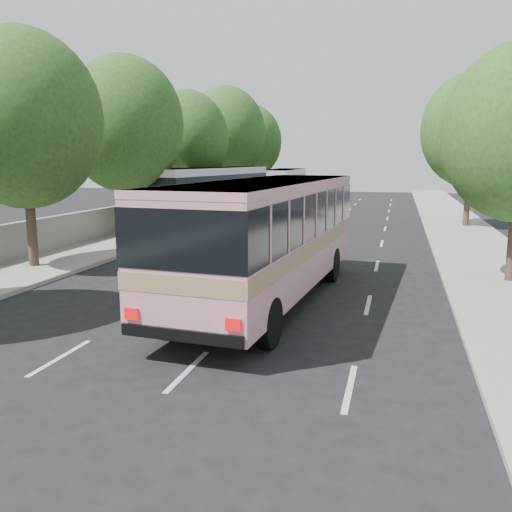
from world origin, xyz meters
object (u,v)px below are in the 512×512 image
(white_pickup, at_px, (201,238))
(tour_coach_front, at_px, (209,192))
(tour_coach_rear, at_px, (283,185))
(pink_bus, at_px, (268,227))
(pink_taxi, at_px, (270,249))

(white_pickup, height_order, tour_coach_front, tour_coach_front)
(tour_coach_rear, bearing_deg, pink_bus, -80.91)
(pink_taxi, relative_size, tour_coach_rear, 0.43)
(pink_taxi, bearing_deg, pink_bus, -74.35)
(white_pickup, bearing_deg, pink_taxi, -32.23)
(pink_taxi, height_order, tour_coach_rear, tour_coach_rear)
(tour_coach_front, bearing_deg, pink_taxi, -52.97)
(pink_bus, xyz_separation_m, white_pickup, (-4.70, 7.03, -1.45))
(pink_bus, xyz_separation_m, tour_coach_front, (-7.60, 16.30, -0.02))
(pink_bus, height_order, white_pickup, pink_bus)
(pink_taxi, xyz_separation_m, tour_coach_rear, (-4.83, 25.07, 1.18))
(tour_coach_front, relative_size, tour_coach_rear, 1.11)
(pink_bus, bearing_deg, white_pickup, 128.26)
(pink_bus, relative_size, tour_coach_rear, 1.01)
(pink_bus, distance_m, white_pickup, 8.58)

